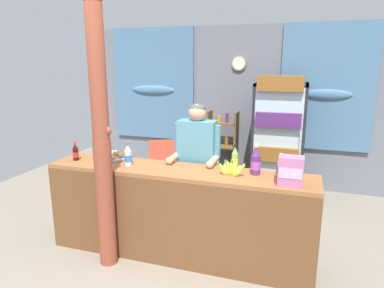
{
  "coord_description": "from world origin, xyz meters",
  "views": [
    {
      "loc": [
        1.09,
        -2.64,
        1.99
      ],
      "look_at": [
        -0.01,
        0.75,
        1.14
      ],
      "focal_mm": 31.75,
      "sensor_mm": 36.0,
      "label": 1
    }
  ],
  "objects": [
    {
      "name": "shopkeeper",
      "position": [
        0.03,
        0.81,
        0.98
      ],
      "size": [
        0.52,
        0.42,
        1.57
      ],
      "color": "#28282D",
      "rests_on": "ground"
    },
    {
      "name": "bottle_shelf_rack",
      "position": [
        -0.08,
        2.56,
        0.65
      ],
      "size": [
        0.48,
        0.28,
        1.25
      ],
      "color": "brown",
      "rests_on": "ground"
    },
    {
      "name": "soda_bottle_grape_soda",
      "position": [
        0.71,
        0.5,
        1.08
      ],
      "size": [
        0.1,
        0.1,
        0.3
      ],
      "color": "#56286B",
      "rests_on": "stall_counter"
    },
    {
      "name": "ground_plane",
      "position": [
        0.0,
        1.15,
        0.0
      ],
      "size": [
        7.46,
        7.46,
        0.0
      ],
      "primitive_type": "plane",
      "color": "gray"
    },
    {
      "name": "soda_bottle_orange_soda",
      "position": [
        0.94,
        0.51,
        1.04
      ],
      "size": [
        0.07,
        0.07,
        0.22
      ],
      "color": "orange",
      "rests_on": "stall_counter"
    },
    {
      "name": "drink_fridge",
      "position": [
        0.8,
        2.39,
        1.01
      ],
      "size": [
        0.73,
        0.74,
        1.82
      ],
      "color": "#232328",
      "rests_on": "ground"
    },
    {
      "name": "soda_bottle_water",
      "position": [
        -0.59,
        0.38,
        1.05
      ],
      "size": [
        0.08,
        0.08,
        0.25
      ],
      "color": "silver",
      "rests_on": "stall_counter"
    },
    {
      "name": "soda_bottle_cola",
      "position": [
        -1.23,
        0.38,
        1.04
      ],
      "size": [
        0.06,
        0.06,
        0.21
      ],
      "color": "black",
      "rests_on": "stall_counter"
    },
    {
      "name": "plastic_lawn_chair",
      "position": [
        -0.8,
        1.85,
        0.49
      ],
      "size": [
        0.6,
        0.6,
        0.86
      ],
      "color": "#E5563D",
      "rests_on": "ground"
    },
    {
      "name": "banana_bunch",
      "position": [
        0.5,
        0.39,
        1.01
      ],
      "size": [
        0.27,
        0.06,
        0.16
      ],
      "color": "#DBCC42",
      "rests_on": "stall_counter"
    },
    {
      "name": "timber_post",
      "position": [
        -0.68,
        0.06,
        1.23
      ],
      "size": [
        0.19,
        0.17,
        2.56
      ],
      "color": "brown",
      "rests_on": "ground"
    },
    {
      "name": "pastry_tray",
      "position": [
        -0.9,
        0.59,
        0.97
      ],
      "size": [
        0.43,
        0.43,
        0.07
      ],
      "color": "#BCBCC1",
      "rests_on": "stall_counter"
    },
    {
      "name": "snack_box_wafer",
      "position": [
        1.04,
        0.29,
        1.08
      ],
      "size": [
        0.21,
        0.16,
        0.26
      ],
      "color": "#B76699",
      "rests_on": "stall_counter"
    },
    {
      "name": "back_wall_curtained",
      "position": [
        -0.01,
        2.92,
        1.33
      ],
      "size": [
        5.06,
        0.22,
        2.58
      ],
      "color": "slate",
      "rests_on": "ground"
    },
    {
      "name": "stall_counter",
      "position": [
        -0.05,
        0.31,
        0.57
      ],
      "size": [
        2.74,
        0.51,
        0.95
      ],
      "color": "#935B33",
      "rests_on": "ground"
    },
    {
      "name": "soda_bottle_lime_soda",
      "position": [
        0.49,
        0.6,
        1.06
      ],
      "size": [
        0.06,
        0.06,
        0.26
      ],
      "color": "#75C64C",
      "rests_on": "stall_counter"
    }
  ]
}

